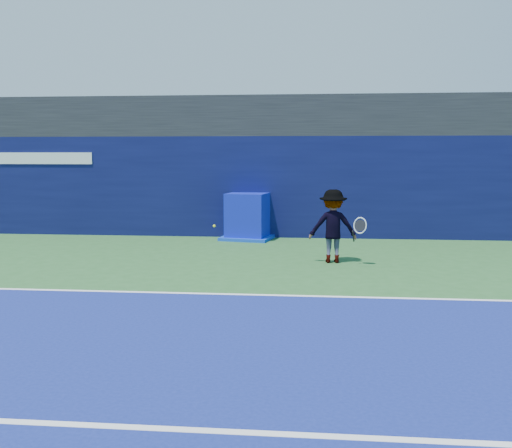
# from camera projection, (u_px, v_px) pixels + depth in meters

# --- Properties ---
(ground) EXTENTS (80.00, 80.00, 0.00)m
(ground) POSITION_uv_depth(u_px,v_px,m) (162.00, 352.00, 7.20)
(ground) COLOR #295B29
(ground) RESTS_ON ground
(baseline) EXTENTS (24.00, 0.10, 0.01)m
(baseline) POSITION_uv_depth(u_px,v_px,m) (206.00, 294.00, 10.16)
(baseline) COLOR white
(baseline) RESTS_ON ground
(service_line) EXTENTS (24.00, 0.10, 0.01)m
(service_line) POSITION_uv_depth(u_px,v_px,m) (106.00, 426.00, 5.22)
(service_line) COLOR white
(service_line) RESTS_ON ground
(stadium_band) EXTENTS (36.00, 3.00, 1.20)m
(stadium_band) POSITION_uv_depth(u_px,v_px,m) (253.00, 119.00, 18.12)
(stadium_band) COLOR black
(stadium_band) RESTS_ON back_wall_assembly
(back_wall_assembly) EXTENTS (36.00, 1.03, 3.00)m
(back_wall_assembly) POSITION_uv_depth(u_px,v_px,m) (250.00, 186.00, 17.39)
(back_wall_assembly) COLOR #0A0E3C
(back_wall_assembly) RESTS_ON ground
(equipment_cart) EXTENTS (1.64, 1.64, 1.35)m
(equipment_cart) POSITION_uv_depth(u_px,v_px,m) (248.00, 218.00, 16.72)
(equipment_cart) COLOR #0C15A9
(equipment_cart) RESTS_ON ground
(tennis_player) EXTENTS (1.30, 0.72, 1.68)m
(tennis_player) POSITION_uv_depth(u_px,v_px,m) (333.00, 226.00, 13.06)
(tennis_player) COLOR white
(tennis_player) RESTS_ON ground
(tennis_ball) EXTENTS (0.06, 0.06, 0.06)m
(tennis_ball) POSITION_uv_depth(u_px,v_px,m) (214.00, 226.00, 13.28)
(tennis_ball) COLOR #CFDF18
(tennis_ball) RESTS_ON ground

